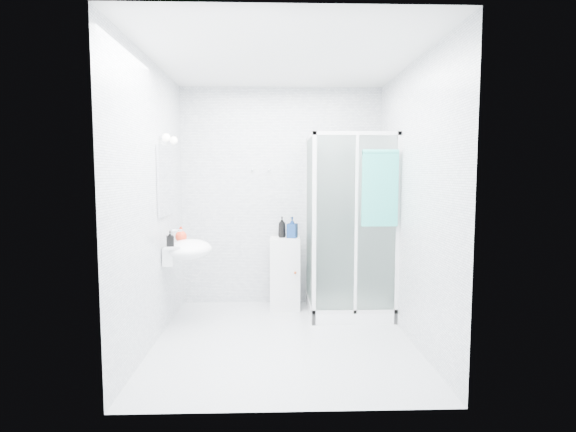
{
  "coord_description": "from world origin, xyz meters",
  "views": [
    {
      "loc": [
        -0.09,
        -4.13,
        1.55
      ],
      "look_at": [
        0.05,
        0.35,
        1.15
      ],
      "focal_mm": 28.0,
      "sensor_mm": 36.0,
      "label": 1
    }
  ],
  "objects_px": {
    "shower_enclosure": "(342,275)",
    "soap_dispenser_orange": "(181,234)",
    "shampoo_bottle_b": "(292,227)",
    "soap_dispenser_black": "(170,239)",
    "storage_cabinet": "(285,273)",
    "wall_basin": "(187,250)",
    "shampoo_bottle_a": "(282,227)",
    "hand_towel": "(380,186)"
  },
  "relations": [
    {
      "from": "wall_basin",
      "to": "shampoo_bottle_a",
      "type": "bearing_deg",
      "value": 31.52
    },
    {
      "from": "storage_cabinet",
      "to": "soap_dispenser_orange",
      "type": "xyz_separation_m",
      "value": [
        -1.11,
        -0.45,
        0.52
      ]
    },
    {
      "from": "wall_basin",
      "to": "shampoo_bottle_a",
      "type": "height_order",
      "value": "shampoo_bottle_a"
    },
    {
      "from": "shampoo_bottle_b",
      "to": "shampoo_bottle_a",
      "type": "bearing_deg",
      "value": 161.39
    },
    {
      "from": "hand_towel",
      "to": "soap_dispenser_black",
      "type": "distance_m",
      "value": 2.15
    },
    {
      "from": "wall_basin",
      "to": "hand_towel",
      "type": "xyz_separation_m",
      "value": [
        1.96,
        -0.09,
        0.65
      ]
    },
    {
      "from": "shampoo_bottle_b",
      "to": "soap_dispenser_orange",
      "type": "bearing_deg",
      "value": -159.8
    },
    {
      "from": "storage_cabinet",
      "to": "hand_towel",
      "type": "distance_m",
      "value": 1.55
    },
    {
      "from": "storage_cabinet",
      "to": "soap_dispenser_black",
      "type": "bearing_deg",
      "value": -144.69
    },
    {
      "from": "hand_towel",
      "to": "soap_dispenser_black",
      "type": "xyz_separation_m",
      "value": [
        -2.09,
        -0.1,
        -0.51
      ]
    },
    {
      "from": "wall_basin",
      "to": "shampoo_bottle_b",
      "type": "relative_size",
      "value": 2.3
    },
    {
      "from": "storage_cabinet",
      "to": "soap_dispenser_black",
      "type": "distance_m",
      "value": 1.48
    },
    {
      "from": "shower_enclosure",
      "to": "soap_dispenser_orange",
      "type": "distance_m",
      "value": 1.82
    },
    {
      "from": "wall_basin",
      "to": "soap_dispenser_orange",
      "type": "relative_size",
      "value": 3.56
    },
    {
      "from": "shampoo_bottle_b",
      "to": "soap_dispenser_orange",
      "type": "xyz_separation_m",
      "value": [
        -1.19,
        -0.44,
        -0.02
      ]
    },
    {
      "from": "shower_enclosure",
      "to": "soap_dispenser_orange",
      "type": "height_order",
      "value": "shower_enclosure"
    },
    {
      "from": "hand_towel",
      "to": "shampoo_bottle_a",
      "type": "distance_m",
      "value": 1.29
    },
    {
      "from": "soap_dispenser_black",
      "to": "shampoo_bottle_a",
      "type": "bearing_deg",
      "value": 35.59
    },
    {
      "from": "wall_basin",
      "to": "soap_dispenser_orange",
      "type": "distance_m",
      "value": 0.21
    },
    {
      "from": "wall_basin",
      "to": "soap_dispenser_black",
      "type": "bearing_deg",
      "value": -123.14
    },
    {
      "from": "shower_enclosure",
      "to": "shampoo_bottle_a",
      "type": "xyz_separation_m",
      "value": [
        -0.67,
        0.29,
        0.51
      ]
    },
    {
      "from": "shower_enclosure",
      "to": "storage_cabinet",
      "type": "distance_m",
      "value": 0.69
    },
    {
      "from": "shampoo_bottle_a",
      "to": "shampoo_bottle_b",
      "type": "height_order",
      "value": "same"
    },
    {
      "from": "storage_cabinet",
      "to": "shampoo_bottle_a",
      "type": "bearing_deg",
      "value": 148.73
    },
    {
      "from": "wall_basin",
      "to": "shampoo_bottle_a",
      "type": "relative_size",
      "value": 2.3
    },
    {
      "from": "shower_enclosure",
      "to": "storage_cabinet",
      "type": "relative_size",
      "value": 2.39
    },
    {
      "from": "shower_enclosure",
      "to": "shampoo_bottle_a",
      "type": "bearing_deg",
      "value": 156.54
    },
    {
      "from": "storage_cabinet",
      "to": "soap_dispenser_orange",
      "type": "height_order",
      "value": "soap_dispenser_orange"
    },
    {
      "from": "shampoo_bottle_b",
      "to": "soap_dispenser_black",
      "type": "xyz_separation_m",
      "value": [
        -1.23,
        -0.76,
        -0.02
      ]
    },
    {
      "from": "shampoo_bottle_b",
      "to": "soap_dispenser_orange",
      "type": "distance_m",
      "value": 1.27
    },
    {
      "from": "shower_enclosure",
      "to": "hand_towel",
      "type": "xyz_separation_m",
      "value": [
        0.31,
        -0.4,
        1.0
      ]
    },
    {
      "from": "soap_dispenser_orange",
      "to": "soap_dispenser_black",
      "type": "distance_m",
      "value": 0.32
    },
    {
      "from": "shampoo_bottle_a",
      "to": "soap_dispenser_black",
      "type": "distance_m",
      "value": 1.37
    },
    {
      "from": "shampoo_bottle_a",
      "to": "soap_dispenser_orange",
      "type": "bearing_deg",
      "value": -156.03
    },
    {
      "from": "shower_enclosure",
      "to": "soap_dispenser_orange",
      "type": "relative_size",
      "value": 12.72
    },
    {
      "from": "wall_basin",
      "to": "storage_cabinet",
      "type": "relative_size",
      "value": 0.67
    },
    {
      "from": "storage_cabinet",
      "to": "hand_towel",
      "type": "xyz_separation_m",
      "value": [
        0.94,
        -0.67,
        1.03
      ]
    },
    {
      "from": "soap_dispenser_orange",
      "to": "soap_dispenser_black",
      "type": "relative_size",
      "value": 1.03
    },
    {
      "from": "shower_enclosure",
      "to": "soap_dispenser_orange",
      "type": "xyz_separation_m",
      "value": [
        -1.74,
        -0.19,
        0.49
      ]
    },
    {
      "from": "hand_towel",
      "to": "shampoo_bottle_b",
      "type": "height_order",
      "value": "hand_towel"
    },
    {
      "from": "wall_basin",
      "to": "shower_enclosure",
      "type": "bearing_deg",
      "value": 10.81
    },
    {
      "from": "hand_towel",
      "to": "storage_cabinet",
      "type": "bearing_deg",
      "value": 144.63
    }
  ]
}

